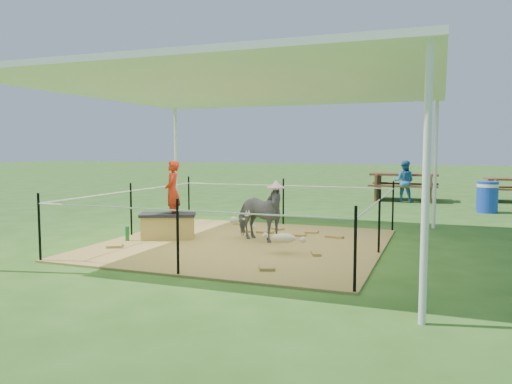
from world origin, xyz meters
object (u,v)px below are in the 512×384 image
(foal, at_px, (284,236))
(picnic_table_near, at_px, (404,187))
(woman, at_px, (172,186))
(pony, at_px, (258,214))
(green_bottle, at_px, (127,234))
(straw_bale, at_px, (168,227))
(trash_barrel, at_px, (487,197))
(distant_person, at_px, (404,181))

(foal, xyz_separation_m, picnic_table_near, (1.13, 9.09, 0.13))
(woman, distance_m, pony, 1.61)
(green_bottle, height_order, picnic_table_near, picnic_table_near)
(straw_bale, distance_m, trash_barrel, 8.39)
(straw_bale, height_order, green_bottle, straw_bale)
(woman, relative_size, green_bottle, 4.32)
(distant_person, bearing_deg, woman, 72.00)
(straw_bale, xyz_separation_m, woman, (0.10, 0.00, 0.75))
(woman, bearing_deg, picnic_table_near, 134.17)
(straw_bale, distance_m, picnic_table_near, 9.26)
(pony, xyz_separation_m, foal, (0.72, -0.83, -0.21))
(picnic_table_near, relative_size, distant_person, 1.61)
(distant_person, bearing_deg, straw_bale, 71.40)
(trash_barrel, bearing_deg, green_bottle, -133.04)
(foal, height_order, trash_barrel, trash_barrel)
(straw_bale, xyz_separation_m, pony, (1.60, 0.33, 0.27))
(straw_bale, distance_m, distant_person, 8.76)
(foal, xyz_separation_m, distant_person, (1.17, 8.53, 0.34))
(woman, relative_size, picnic_table_near, 0.53)
(woman, height_order, picnic_table_near, woman)
(picnic_table_near, bearing_deg, green_bottle, -114.40)
(green_bottle, bearing_deg, pony, 19.87)
(trash_barrel, xyz_separation_m, distant_person, (-2.17, 1.83, 0.24))
(green_bottle, relative_size, trash_barrel, 0.32)
(distant_person, bearing_deg, picnic_table_near, -80.84)
(woman, xyz_separation_m, picnic_table_near, (3.34, 8.59, -0.55))
(picnic_table_near, bearing_deg, distant_person, -86.28)
(foal, relative_size, distant_person, 0.75)
(straw_bale, relative_size, trash_barrel, 1.14)
(distant_person, bearing_deg, foal, 87.07)
(woman, distance_m, foal, 2.37)
(pony, bearing_deg, green_bottle, 131.06)
(pony, height_order, picnic_table_near, pony)
(trash_barrel, height_order, picnic_table_near, picnic_table_near)
(foal, xyz_separation_m, trash_barrel, (3.34, 6.70, 0.10))
(straw_bale, height_order, foal, foal)
(straw_bale, distance_m, pony, 1.66)
(trash_barrel, bearing_deg, straw_bale, -132.39)
(green_bottle, relative_size, pony, 0.22)
(green_bottle, height_order, pony, pony)
(foal, bearing_deg, picnic_table_near, 68.61)
(pony, bearing_deg, distant_person, 7.44)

